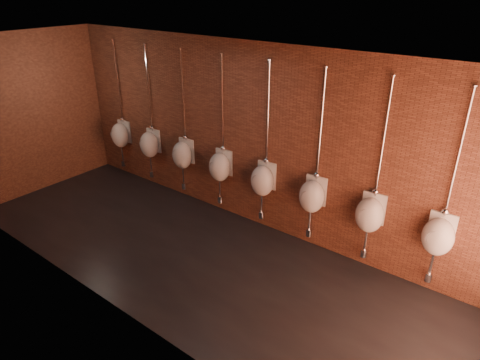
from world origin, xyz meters
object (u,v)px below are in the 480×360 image
Objects in this scene: urinal_5 at (312,196)px; urinal_1 at (150,144)px; urinal_2 at (183,154)px; urinal_4 at (263,180)px; urinal_0 at (120,135)px; urinal_6 at (370,214)px; urinal_3 at (220,166)px; urinal_7 at (438,236)px.

urinal_1 is at bearing 180.00° from urinal_5.
urinal_2 and urinal_4 have the same top height.
urinal_0 is 0.95m from urinal_1.
urinal_2 is at bearing 0.00° from urinal_0.
urinal_1 and urinal_5 have the same top height.
urinal_6 is (0.95, 0.00, 0.00)m from urinal_5.
urinal_1 is at bearing 0.00° from urinal_0.
urinal_0 is 1.00× the size of urinal_3.
urinal_1 is 1.00× the size of urinal_5.
urinal_4 is at bearing 180.00° from urinal_5.
urinal_3 is at bearing 0.00° from urinal_0.
urinal_1 is 5.68m from urinal_7.
urinal_4 is at bearing 0.00° from urinal_3.
urinal_5 is at bearing 0.00° from urinal_1.
urinal_4 is at bearing 180.00° from urinal_6.
urinal_0 and urinal_1 have the same top height.
urinal_6 and urinal_7 have the same top height.
urinal_2 and urinal_3 have the same top height.
urinal_5 is at bearing 0.00° from urinal_2.
urinal_1 is 3.79m from urinal_5.
urinal_3 is 0.95m from urinal_4.
urinal_2 is 1.00× the size of urinal_5.
urinal_1 is 1.00× the size of urinal_2.
urinal_3 is at bearing 180.00° from urinal_5.
urinal_2 is 2.84m from urinal_5.
urinal_4 is 0.95m from urinal_5.
urinal_2 is 0.95m from urinal_3.
urinal_1 is at bearing 180.00° from urinal_2.
urinal_1 is 0.95m from urinal_2.
urinal_3 and urinal_4 have the same top height.
urinal_0 is 1.00× the size of urinal_7.
urinal_1 is (0.95, 0.00, 0.00)m from urinal_0.
urinal_2 is at bearing 180.00° from urinal_6.
urinal_6 is at bearing 0.00° from urinal_1.
urinal_7 is (0.95, 0.00, 0.00)m from urinal_6.
urinal_5 is (1.89, 0.00, 0.00)m from urinal_3.
urinal_4 is at bearing 0.00° from urinal_1.
urinal_0 is 1.89m from urinal_2.
urinal_4 and urinal_5 have the same top height.
urinal_1 is 4.73m from urinal_6.
urinal_0 is 3.79m from urinal_4.
urinal_5 is at bearing 0.00° from urinal_0.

